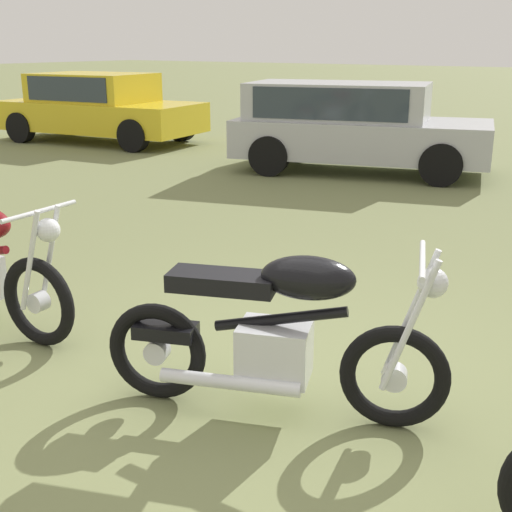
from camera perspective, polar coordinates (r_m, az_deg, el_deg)
The scene contains 4 objects.
ground_plane at distance 4.19m, azimuth 1.20°, elevation -11.57°, with size 120.00×120.00×0.00m, color olive.
motorcycle_black at distance 3.80m, azimuth 1.67°, elevation -6.67°, with size 1.88×0.99×1.02m.
car_yellow at distance 15.09m, azimuth -13.23°, elevation 12.38°, with size 4.55×2.40×1.43m.
car_silver at distance 11.32m, azimuth 7.93°, elevation 11.26°, with size 4.37×2.78×1.43m.
Camera 1 is at (2.00, -3.07, 2.04)m, focal length 47.42 mm.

